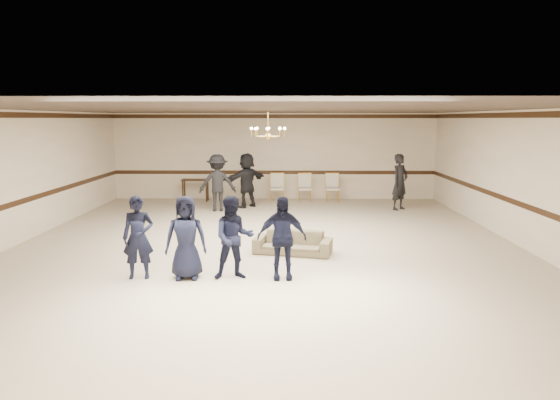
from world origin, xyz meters
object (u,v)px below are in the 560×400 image
(banquet_chair_mid, at_px, (305,188))
(adult_left, at_px, (218,183))
(settee, at_px, (293,242))
(console_table, at_px, (195,190))
(chandelier, at_px, (268,123))
(adult_mid, at_px, (247,180))
(banquet_chair_right, at_px, (332,188))
(boy_b, at_px, (186,238))
(banquet_chair_left, at_px, (277,188))
(boy_d, at_px, (282,238))
(boy_c, at_px, (234,238))
(adult_right, at_px, (400,182))
(boy_a, at_px, (138,237))

(banquet_chair_mid, bearing_deg, adult_left, -153.67)
(settee, bearing_deg, console_table, 128.90)
(chandelier, distance_m, adult_mid, 4.66)
(settee, distance_m, banquet_chair_right, 7.15)
(boy_b, distance_m, banquet_chair_left, 8.91)
(boy_d, xyz_separation_m, banquet_chair_mid, (0.74, 8.77, -0.28))
(settee, bearing_deg, adult_mid, 117.17)
(chandelier, bearing_deg, console_table, 118.14)
(boy_c, height_order, adult_mid, adult_mid)
(chandelier, height_order, adult_right, chandelier)
(boy_c, relative_size, adult_mid, 0.85)
(adult_left, height_order, console_table, adult_left)
(boy_b, distance_m, settee, 2.76)
(boy_a, relative_size, adult_right, 0.85)
(chandelier, xyz_separation_m, boy_c, (-0.51, -3.59, -2.09))
(banquet_chair_left, relative_size, banquet_chair_mid, 1.00)
(chandelier, relative_size, adult_mid, 0.51)
(adult_left, height_order, adult_mid, same)
(boy_c, height_order, boy_d, same)
(boy_a, height_order, console_table, boy_a)
(chandelier, height_order, console_table, chandelier)
(banquet_chair_mid, distance_m, banquet_chair_right, 1.00)
(boy_a, height_order, banquet_chair_left, boy_a)
(boy_a, xyz_separation_m, banquet_chair_right, (4.44, 8.77, -0.28))
(settee, xyz_separation_m, banquet_chair_right, (1.51, 6.98, 0.26))
(boy_c, relative_size, settee, 0.92)
(boy_c, xyz_separation_m, banquet_chair_right, (2.64, 8.77, -0.28))
(adult_right, distance_m, console_table, 7.30)
(settee, bearing_deg, boy_d, -84.25)
(boy_c, relative_size, adult_right, 0.85)
(boy_b, bearing_deg, banquet_chair_mid, 68.32)
(boy_a, bearing_deg, boy_c, -8.01)
(chandelier, relative_size, settee, 0.55)
(settee, bearing_deg, banquet_chair_mid, 98.81)
(console_table, bearing_deg, boy_c, -73.99)
(chandelier, xyz_separation_m, banquet_chair_right, (2.12, 5.18, -2.36))
(chandelier, distance_m, boy_b, 4.39)
(boy_d, xyz_separation_m, adult_right, (3.83, 7.33, 0.14))
(boy_c, height_order, banquet_chair_right, boy_c)
(boy_b, bearing_deg, console_table, 93.71)
(boy_b, relative_size, adult_left, 0.85)
(boy_d, distance_m, adult_left, 7.36)
(boy_d, height_order, adult_right, adult_right)
(adult_mid, height_order, banquet_chair_left, adult_mid)
(settee, height_order, banquet_chair_left, banquet_chair_left)
(boy_c, bearing_deg, settee, 48.66)
(boy_b, height_order, boy_d, same)
(adult_right, xyz_separation_m, banquet_chair_mid, (-3.09, 1.44, -0.41))
(adult_mid, relative_size, banquet_chair_right, 1.81)
(adult_mid, xyz_separation_m, adult_right, (5.10, -0.40, 0.00))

